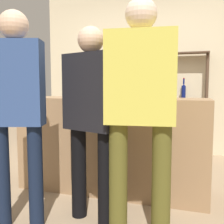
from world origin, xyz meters
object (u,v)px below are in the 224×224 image
at_px(wine_glass, 140,85).
at_px(customer_left, 16,101).
at_px(customer_right, 140,101).
at_px(customer_center, 91,111).
at_px(counter_bottle_2, 158,85).
at_px(counter_bottle_0, 131,85).
at_px(counter_bottle_4, 158,84).
at_px(counter_bottle_1, 124,86).
at_px(counter_bottle_3, 172,83).

bearing_deg(wine_glass, customer_left, -129.52).
xyz_separation_m(customer_right, customer_center, (-0.40, 0.07, -0.09)).
height_order(counter_bottle_2, customer_center, customer_center).
xyz_separation_m(counter_bottle_0, wine_glass, (0.12, -0.09, -0.00)).
bearing_deg(customer_left, counter_bottle_4, -63.13).
height_order(counter_bottle_0, counter_bottle_1, counter_bottle_0).
bearing_deg(counter_bottle_2, customer_center, -117.70).
bearing_deg(counter_bottle_0, customer_left, -122.29).
distance_m(counter_bottle_3, customer_right, 0.75).
distance_m(counter_bottle_0, customer_center, 0.80).
bearing_deg(counter_bottle_4, counter_bottle_3, -9.05).
distance_m(counter_bottle_0, counter_bottle_1, 0.17).
relative_size(counter_bottle_0, counter_bottle_3, 0.93).
xyz_separation_m(counter_bottle_3, counter_bottle_4, (-0.14, 0.02, -0.01)).
bearing_deg(customer_right, counter_bottle_4, -9.13).
relative_size(customer_center, customer_left, 0.94).
height_order(customer_right, customer_center, customer_right).
relative_size(counter_bottle_3, customer_left, 0.22).
bearing_deg(counter_bottle_2, wine_glass, -145.10).
xyz_separation_m(counter_bottle_0, counter_bottle_2, (0.28, 0.02, -0.00)).
distance_m(counter_bottle_0, wine_glass, 0.15).
distance_m(counter_bottle_1, customer_center, 0.64).
xyz_separation_m(counter_bottle_1, counter_bottle_2, (0.31, 0.18, 0.01)).
xyz_separation_m(counter_bottle_1, counter_bottle_3, (0.46, 0.05, 0.03)).
bearing_deg(customer_right, counter_bottle_0, 10.94).
height_order(counter_bottle_1, counter_bottle_4, counter_bottle_4).
relative_size(counter_bottle_0, counter_bottle_1, 1.08).
distance_m(counter_bottle_0, customer_left, 1.19).
bearing_deg(customer_center, wine_glass, -1.82).
height_order(counter_bottle_1, counter_bottle_2, counter_bottle_2).
relative_size(counter_bottle_2, customer_center, 0.23).
distance_m(counter_bottle_2, customer_right, 0.85).
bearing_deg(wine_glass, counter_bottle_3, -4.12).
distance_m(counter_bottle_3, customer_left, 1.40).
bearing_deg(counter_bottle_3, customer_left, -140.04).
bearing_deg(counter_bottle_3, wine_glass, 175.88).
bearing_deg(customer_center, counter_bottle_1, 9.11).
xyz_separation_m(counter_bottle_0, customer_right, (0.27, -0.83, -0.12)).
height_order(counter_bottle_2, customer_right, customer_right).
distance_m(counter_bottle_0, counter_bottle_2, 0.28).
xyz_separation_m(counter_bottle_0, customer_left, (-0.63, -1.00, -0.13)).
height_order(wine_glass, customer_center, customer_center).
bearing_deg(customer_center, counter_bottle_3, -22.12).
xyz_separation_m(counter_bottle_2, counter_bottle_3, (0.15, -0.13, 0.02)).
bearing_deg(customer_right, customer_left, 94.20).
height_order(counter_bottle_4, customer_left, customer_left).
height_order(counter_bottle_3, customer_center, customer_center).
height_order(counter_bottle_4, customer_right, customer_right).
relative_size(wine_glass, customer_right, 0.10).
bearing_deg(counter_bottle_2, counter_bottle_0, -175.85).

